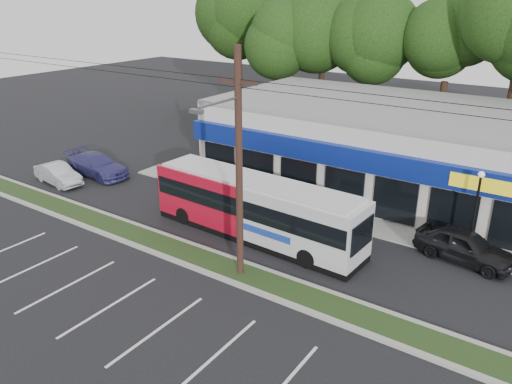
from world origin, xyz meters
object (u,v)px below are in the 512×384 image
object	(u,v)px
car_dark	(464,246)
pedestrian_b	(305,205)
metrobus	(256,207)
car_silver	(58,174)
pedestrian_a	(326,221)
utility_pole	(235,160)
lamp_post	(476,203)
car_blue	(97,165)

from	to	relation	value
car_dark	pedestrian_b	xyz separation A→B (m)	(-8.55, 0.02, 0.01)
metrobus	car_silver	size ratio (longest dim) A/B	2.96
pedestrian_a	car_dark	bearing A→B (deg)	156.58
utility_pole	metrobus	distance (m)	5.35
lamp_post	pedestrian_a	world-z (taller)	lamp_post
utility_pole	pedestrian_b	bearing A→B (deg)	93.54
metrobus	car_blue	size ratio (longest dim) A/B	2.30
car_blue	pedestrian_a	bearing A→B (deg)	-85.11
lamp_post	pedestrian_b	world-z (taller)	lamp_post
metrobus	car_silver	world-z (taller)	metrobus
utility_pole	car_blue	distance (m)	17.28
lamp_post	pedestrian_b	size ratio (longest dim) A/B	2.71
utility_pole	lamp_post	size ratio (longest dim) A/B	11.76
car_blue	car_silver	bearing A→B (deg)	165.67
pedestrian_b	car_dark	bearing A→B (deg)	177.12
metrobus	car_dark	distance (m)	10.16
utility_pole	pedestrian_b	xyz separation A→B (m)	(-0.44, 7.06, -4.63)
metrobus	pedestrian_b	size ratio (longest dim) A/B	7.59
metrobus	car_blue	bearing A→B (deg)	176.47
car_silver	car_blue	world-z (taller)	car_blue
lamp_post	car_blue	xyz separation A→B (m)	(-24.00, -2.74, -1.92)
pedestrian_a	lamp_post	bearing A→B (deg)	163.11
utility_pole	car_silver	world-z (taller)	utility_pole
utility_pole	pedestrian_a	bearing A→B (deg)	73.54
car_blue	car_dark	bearing A→B (deg)	-81.81
lamp_post	car_silver	distance (m)	25.46
car_silver	pedestrian_b	xyz separation A→B (m)	(16.22, 4.47, 0.12)
car_dark	pedestrian_b	bearing A→B (deg)	99.63
lamp_post	metrobus	distance (m)	10.53
pedestrian_a	pedestrian_b	bearing A→B (deg)	-73.37
car_dark	pedestrian_a	size ratio (longest dim) A/B	2.37
car_dark	pedestrian_a	xyz separation A→B (m)	(-6.48, -1.53, 0.19)
utility_pole	car_blue	size ratio (longest dim) A/B	9.64
car_silver	pedestrian_b	distance (m)	16.82
utility_pole	pedestrian_b	distance (m)	8.46
lamp_post	car_dark	world-z (taller)	lamp_post
car_blue	pedestrian_a	xyz separation A→B (m)	(17.46, 0.39, 0.21)
utility_pole	pedestrian_a	world-z (taller)	utility_pole
lamp_post	car_silver	bearing A→B (deg)	-168.00
utility_pole	pedestrian_a	size ratio (longest dim) A/B	25.95
car_blue	lamp_post	bearing A→B (deg)	-79.87
car_dark	car_blue	xyz separation A→B (m)	(-23.94, -1.92, -0.02)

